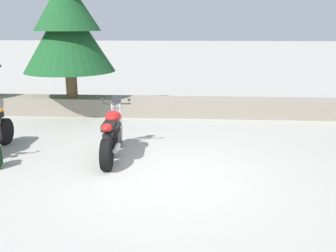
# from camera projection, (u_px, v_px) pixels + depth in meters

# --- Properties ---
(ground_plane) EXTENTS (120.00, 120.00, 0.00)m
(ground_plane) POSITION_uv_depth(u_px,v_px,m) (163.00, 177.00, 6.87)
(ground_plane) COLOR #A3A099
(stone_wall) EXTENTS (36.00, 0.80, 0.55)m
(stone_wall) POSITION_uv_depth(u_px,v_px,m) (175.00, 107.00, 11.42)
(stone_wall) COLOR gray
(stone_wall) RESTS_ON ground
(motorcycle_red_centre) EXTENTS (0.67, 2.07, 1.18)m
(motorcycle_red_centre) POSITION_uv_depth(u_px,v_px,m) (113.00, 135.00, 7.80)
(motorcycle_red_centre) COLOR black
(motorcycle_red_centre) RESTS_ON ground
(pine_tree_mid_left) EXTENTS (2.72, 2.72, 4.18)m
(pine_tree_mid_left) POSITION_uv_depth(u_px,v_px,m) (67.00, 23.00, 10.89)
(pine_tree_mid_left) COLOR brown
(pine_tree_mid_left) RESTS_ON stone_wall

